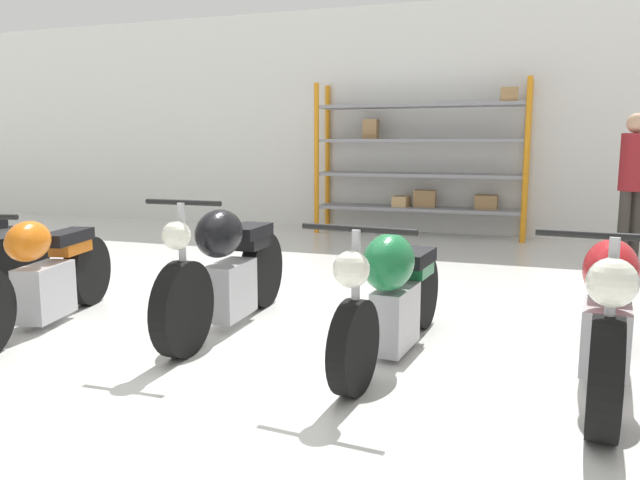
{
  "coord_description": "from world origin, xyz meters",
  "views": [
    {
      "loc": [
        1.57,
        -4.09,
        1.45
      ],
      "look_at": [
        0.0,
        0.4,
        0.7
      ],
      "focal_mm": 35.0,
      "sensor_mm": 36.0,
      "label": 1
    }
  ],
  "objects": [
    {
      "name": "motorcycle_red",
      "position": [
        2.0,
        -0.16,
        0.45
      ],
      "size": [
        0.72,
        2.15,
        1.02
      ],
      "rotation": [
        0.0,
        0.0,
        -1.67
      ],
      "color": "black",
      "rests_on": "ground_plane"
    },
    {
      "name": "motorcycle_orange",
      "position": [
        -2.07,
        -0.32,
        0.42
      ],
      "size": [
        0.68,
        2.03,
        0.98
      ],
      "rotation": [
        0.0,
        0.0,
        -1.38
      ],
      "color": "black",
      "rests_on": "ground_plane"
    },
    {
      "name": "ground_plane",
      "position": [
        0.0,
        0.0,
        0.0
      ],
      "size": [
        30.0,
        30.0,
        0.0
      ],
      "primitive_type": "plane",
      "color": "silver"
    },
    {
      "name": "back_wall",
      "position": [
        0.0,
        5.97,
        1.8
      ],
      "size": [
        30.0,
        0.08,
        3.6
      ],
      "color": "white",
      "rests_on": "ground_plane"
    },
    {
      "name": "shelving_rack",
      "position": [
        -0.15,
        5.62,
        1.18
      ],
      "size": [
        3.26,
        0.63,
        2.36
      ],
      "color": "orange",
      "rests_on": "ground_plane"
    },
    {
      "name": "motorcycle_black",
      "position": [
        -0.68,
        0.15,
        0.47
      ],
      "size": [
        0.56,
        2.03,
        1.07
      ],
      "rotation": [
        0.0,
        0.0,
        -1.55
      ],
      "color": "black",
      "rests_on": "ground_plane"
    },
    {
      "name": "person_browsing",
      "position": [
        2.65,
        4.25,
        1.06
      ],
      "size": [
        0.45,
        0.45,
        1.79
      ],
      "rotation": [
        0.0,
        0.0,
        2.25
      ],
      "color": "#38332D",
      "rests_on": "ground_plane"
    },
    {
      "name": "motorcycle_green",
      "position": [
        0.68,
        -0.07,
        0.45
      ],
      "size": [
        0.69,
        2.02,
        0.98
      ],
      "rotation": [
        0.0,
        0.0,
        -1.67
      ],
      "color": "black",
      "rests_on": "ground_plane"
    }
  ]
}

